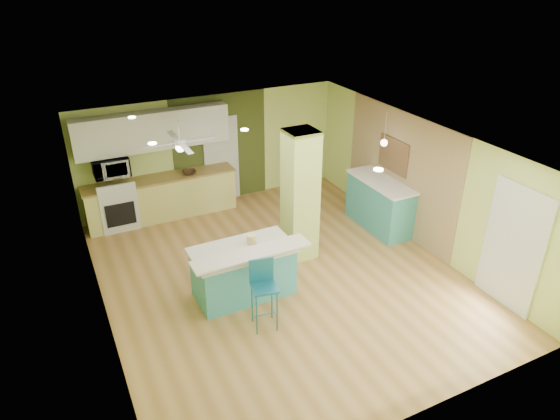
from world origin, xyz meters
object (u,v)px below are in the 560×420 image
at_px(bar_stool, 263,283).
at_px(canister, 251,239).
at_px(peninsula, 244,271).
at_px(side_counter, 380,204).
at_px(fruit_bowl, 189,172).

relative_size(bar_stool, canister, 6.91).
relative_size(peninsula, bar_stool, 1.70).
xyz_separation_m(peninsula, side_counter, (3.49, 0.96, 0.06)).
bearing_deg(canister, peninsula, -150.20).
xyz_separation_m(side_counter, fruit_bowl, (-3.38, 2.37, 0.44)).
distance_m(side_counter, canister, 3.43).
bearing_deg(side_counter, peninsula, -164.57).
height_order(side_counter, fruit_bowl, side_counter).
height_order(bar_stool, side_counter, bar_stool).
distance_m(bar_stool, side_counter, 3.95).
distance_m(peninsula, side_counter, 3.62).
height_order(peninsula, fruit_bowl, peninsula).
xyz_separation_m(side_counter, canister, (-3.29, -0.85, 0.45)).
xyz_separation_m(fruit_bowl, canister, (0.08, -3.22, 0.00)).
bearing_deg(fruit_bowl, bar_stool, -91.88).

